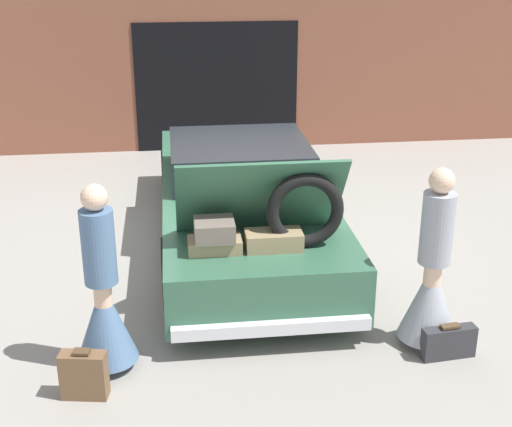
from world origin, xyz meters
name	(u,v)px	position (x,y,z in m)	size (l,w,h in m)	color
ground_plane	(242,241)	(0.00, 0.00, 0.00)	(40.00, 40.00, 0.00)	gray
garage_wall_back	(216,69)	(0.00, 4.21, 1.39)	(12.00, 0.14, 2.80)	brown
car	(242,199)	(0.00, -0.01, 0.57)	(1.95, 5.17, 1.66)	#336047
person_left	(104,304)	(-1.46, -2.57, 0.62)	(0.54, 0.54, 1.71)	beige
person_right	(432,284)	(1.46, -2.56, 0.62)	(0.55, 0.55, 1.72)	beige
suitcase_beside_left_person	(84,375)	(-1.62, -3.01, 0.21)	(0.40, 0.22, 0.44)	brown
suitcase_beside_right_person	(448,342)	(1.58, -2.81, 0.15)	(0.51, 0.18, 0.33)	#2D2D33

